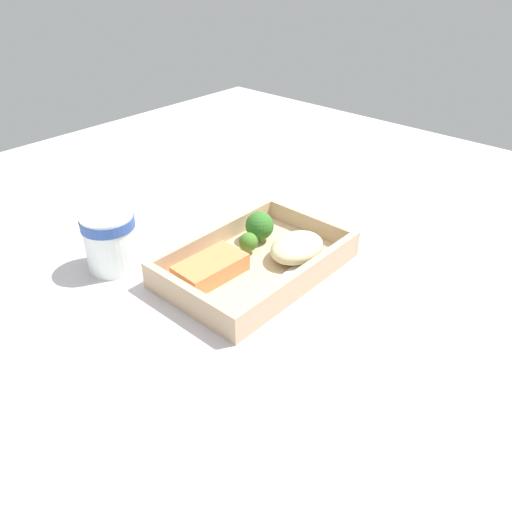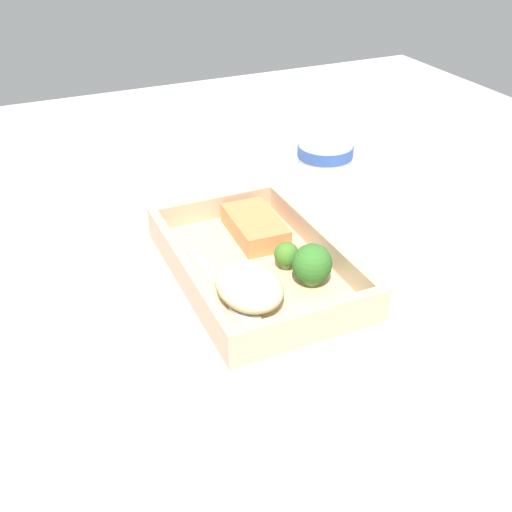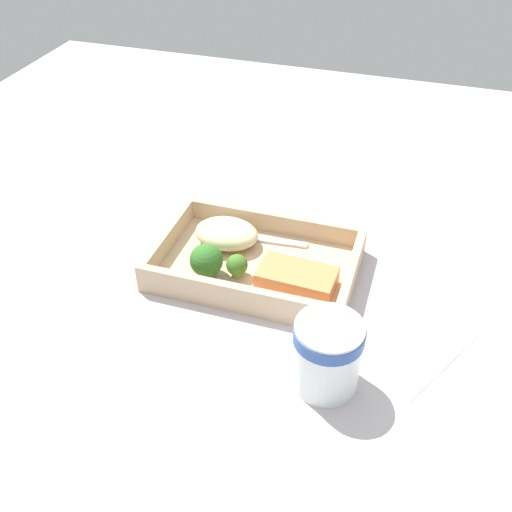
% 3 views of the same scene
% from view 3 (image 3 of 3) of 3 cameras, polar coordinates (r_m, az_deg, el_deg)
% --- Properties ---
extents(ground_plane, '(1.60, 1.60, 0.02)m').
position_cam_3_polar(ground_plane, '(0.89, -0.00, -1.88)').
color(ground_plane, '#BDB7BC').
extents(takeout_tray, '(0.29, 0.19, 0.01)m').
position_cam_3_polar(takeout_tray, '(0.88, -0.00, -1.08)').
color(takeout_tray, tan).
rests_on(takeout_tray, ground_plane).
extents(tray_rim, '(0.29, 0.19, 0.03)m').
position_cam_3_polar(tray_rim, '(0.86, -0.00, 0.04)').
color(tray_rim, tan).
rests_on(tray_rim, takeout_tray).
extents(salmon_fillet, '(0.11, 0.06, 0.03)m').
position_cam_3_polar(salmon_fillet, '(0.83, 3.91, -2.16)').
color(salmon_fillet, '#E6844B').
rests_on(salmon_fillet, takeout_tray).
extents(mashed_potatoes, '(0.10, 0.07, 0.04)m').
position_cam_3_polar(mashed_potatoes, '(0.90, -2.82, 2.16)').
color(mashed_potatoes, beige).
rests_on(mashed_potatoes, takeout_tray).
extents(broccoli_floret_1, '(0.03, 0.03, 0.03)m').
position_cam_3_polar(broccoli_floret_1, '(0.84, -1.83, -0.88)').
color(broccoli_floret_1, '#7EA45F').
rests_on(broccoli_floret_1, takeout_tray).
extents(broccoli_floret_2, '(0.05, 0.05, 0.05)m').
position_cam_3_polar(broccoli_floret_2, '(0.84, -4.75, -0.44)').
color(broccoli_floret_2, '#87A563').
rests_on(broccoli_floret_2, takeout_tray).
extents(fork, '(0.16, 0.03, 0.00)m').
position_cam_3_polar(fork, '(0.92, -0.82, 1.77)').
color(fork, silver).
rests_on(fork, takeout_tray).
extents(paper_cup, '(0.08, 0.08, 0.09)m').
position_cam_3_polar(paper_cup, '(0.70, 6.81, -9.04)').
color(paper_cup, white).
rests_on(paper_cup, ground_plane).
extents(receipt_slip, '(0.16, 0.18, 0.00)m').
position_cam_3_polar(receipt_slip, '(0.79, 14.70, -8.30)').
color(receipt_slip, white).
rests_on(receipt_slip, ground_plane).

